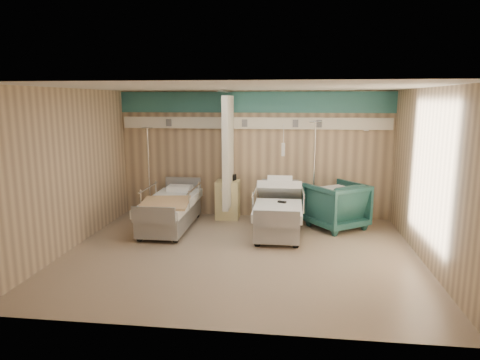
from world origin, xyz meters
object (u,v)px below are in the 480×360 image
visitor_armchair (336,205)px  iv_stand_left (150,200)px  bed_right (278,217)px  iv_stand_right (313,201)px  bed_left (170,213)px  bedside_cabinet (228,200)px

visitor_armchair → iv_stand_left: size_ratio=0.52×
bed_right → iv_stand_right: iv_stand_right is taller
bed_right → visitor_armchair: bearing=21.2°
visitor_armchair → bed_left: bearing=-28.9°
bed_right → iv_stand_right: (0.72, 0.92, 0.13)m
bed_left → visitor_armchair: size_ratio=2.07×
bedside_cabinet → iv_stand_right: bearing=0.6°
bed_right → visitor_armchair: visitor_armchair is taller
bedside_cabinet → iv_stand_right: (1.87, 0.02, 0.02)m
iv_stand_right → bed_left: bearing=-162.5°
bedside_cabinet → bed_right: bearing=-38.0°
bed_right → iv_stand_left: 2.97m
bed_left → bedside_cabinet: bedside_cabinet is taller
bedside_cabinet → iv_stand_left: 1.74m
visitor_armchair → iv_stand_right: 0.65m
bedside_cabinet → iv_stand_left: (-1.73, -0.16, -0.01)m
bed_right → bed_left: size_ratio=1.00×
bed_right → bedside_cabinet: bearing=142.0°
bedside_cabinet → iv_stand_right: 1.87m
bed_left → iv_stand_right: size_ratio=1.00×
visitor_armchair → iv_stand_right: iv_stand_right is taller
bed_right → bedside_cabinet: (-1.15, 0.90, 0.11)m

